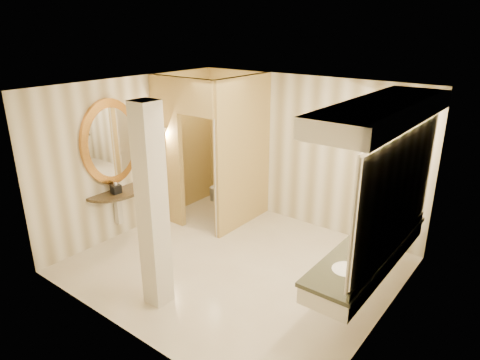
% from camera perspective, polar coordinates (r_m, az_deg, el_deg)
% --- Properties ---
extents(floor, '(4.50, 4.50, 0.00)m').
position_cam_1_polar(floor, '(6.76, -0.62, -11.22)').
color(floor, '#F0E6CF').
rests_on(floor, ground).
extents(ceiling, '(4.50, 4.50, 0.00)m').
position_cam_1_polar(ceiling, '(5.82, -0.72, 12.09)').
color(ceiling, white).
rests_on(ceiling, wall_back).
extents(wall_back, '(4.50, 0.02, 2.70)m').
position_cam_1_polar(wall_back, '(7.75, 8.56, 3.69)').
color(wall_back, white).
rests_on(wall_back, floor).
extents(wall_front, '(4.50, 0.02, 2.70)m').
position_cam_1_polar(wall_front, '(4.89, -15.47, -6.98)').
color(wall_front, white).
rests_on(wall_front, floor).
extents(wall_left, '(0.02, 4.00, 2.70)m').
position_cam_1_polar(wall_left, '(7.69, -13.96, 3.18)').
color(wall_left, white).
rests_on(wall_left, floor).
extents(wall_right, '(0.02, 4.00, 2.70)m').
position_cam_1_polar(wall_right, '(5.19, 19.34, -5.77)').
color(wall_right, white).
rests_on(wall_right, floor).
extents(toilet_closet, '(1.50, 1.55, 2.70)m').
position_cam_1_polar(toilet_closet, '(7.54, -2.76, 3.70)').
color(toilet_closet, '#D1C36D').
rests_on(toilet_closet, floor).
extents(wall_sconce, '(0.14, 0.14, 0.42)m').
position_cam_1_polar(wall_sconce, '(7.62, -10.14, 6.29)').
color(wall_sconce, gold).
rests_on(wall_sconce, toilet_closet).
extents(vanity, '(0.75, 2.73, 2.09)m').
position_cam_1_polar(vanity, '(5.39, 17.93, -1.37)').
color(vanity, beige).
rests_on(vanity, floor).
extents(console_shelf, '(1.10, 1.10, 2.00)m').
position_cam_1_polar(console_shelf, '(7.39, -16.64, 2.24)').
color(console_shelf, black).
rests_on(console_shelf, floor).
extents(pillar, '(0.29, 0.29, 2.70)m').
position_cam_1_polar(pillar, '(5.45, -11.61, -3.74)').
color(pillar, beige).
rests_on(pillar, floor).
extents(tissue_box, '(0.16, 0.16, 0.14)m').
position_cam_1_polar(tissue_box, '(7.35, -16.21, -1.16)').
color(tissue_box, black).
rests_on(tissue_box, console_shelf).
extents(toilet, '(0.39, 0.66, 0.67)m').
position_cam_1_polar(toilet, '(8.23, -1.58, -2.61)').
color(toilet, white).
rests_on(toilet, floor).
extents(soap_bottle_a, '(0.06, 0.06, 0.12)m').
position_cam_1_polar(soap_bottle_a, '(5.95, 17.51, -6.62)').
color(soap_bottle_a, beige).
rests_on(soap_bottle_a, vanity).
extents(soap_bottle_b, '(0.13, 0.13, 0.13)m').
position_cam_1_polar(soap_bottle_b, '(5.90, 17.86, -6.82)').
color(soap_bottle_b, silver).
rests_on(soap_bottle_b, vanity).
extents(soap_bottle_c, '(0.09, 0.09, 0.23)m').
position_cam_1_polar(soap_bottle_c, '(5.72, 17.38, -7.07)').
color(soap_bottle_c, '#C6B28C').
rests_on(soap_bottle_c, vanity).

